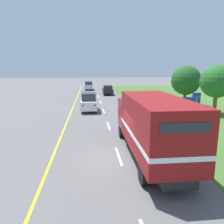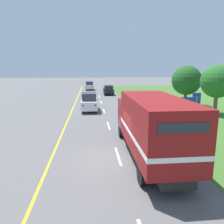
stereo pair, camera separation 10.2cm
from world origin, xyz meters
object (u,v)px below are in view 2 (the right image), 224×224
(lead_car_white, at_px, (89,102))
(lead_car_black_ahead, at_px, (108,90))
(horse_trailer_truck, at_px, (151,124))
(delineator_post, at_px, (171,128))
(roadside_tree_mid, at_px, (186,80))
(roadside_tree_near, at_px, (217,82))
(lead_car_silver_ahead, at_px, (89,86))
(highway_sign, at_px, (188,105))

(lead_car_white, relative_size, lead_car_black_ahead, 0.97)
(horse_trailer_truck, relative_size, delineator_post, 9.19)
(horse_trailer_truck, relative_size, roadside_tree_mid, 1.68)
(lead_car_black_ahead, height_order, delineator_post, lead_car_black_ahead)
(roadside_tree_near, xyz_separation_m, delineator_post, (-7.32, -6.62, -2.98))
(lead_car_white, height_order, lead_car_silver_ahead, lead_car_white)
(lead_car_white, bearing_deg, delineator_post, -58.41)
(horse_trailer_truck, height_order, lead_car_black_ahead, horse_trailer_truck)
(lead_car_white, bearing_deg, horse_trailer_truck, -76.51)
(lead_car_white, relative_size, lead_car_silver_ahead, 0.96)
(lead_car_silver_ahead, bearing_deg, lead_car_black_ahead, -69.31)
(horse_trailer_truck, bearing_deg, lead_car_black_ahead, 89.82)
(highway_sign, bearing_deg, delineator_post, -139.43)
(roadside_tree_near, relative_size, roadside_tree_mid, 1.01)
(lead_car_silver_ahead, height_order, roadside_tree_near, roadside_tree_near)
(delineator_post, bearing_deg, lead_car_black_ahead, 95.93)
(lead_car_black_ahead, height_order, highway_sign, highway_sign)
(lead_car_black_ahead, relative_size, roadside_tree_near, 0.83)
(lead_car_black_ahead, height_order, roadside_tree_near, roadside_tree_near)
(lead_car_black_ahead, relative_size, delineator_post, 4.56)
(roadside_tree_near, xyz_separation_m, roadside_tree_mid, (-0.63, 6.06, -0.21))
(horse_trailer_truck, height_order, highway_sign, horse_trailer_truck)
(lead_car_silver_ahead, height_order, delineator_post, lead_car_silver_ahead)
(roadside_tree_mid, bearing_deg, lead_car_silver_ahead, 120.53)
(horse_trailer_truck, xyz_separation_m, lead_car_white, (-3.34, 13.92, -0.91))
(delineator_post, bearing_deg, lead_car_silver_ahead, 100.06)
(delineator_post, bearing_deg, horse_trailer_truck, -123.42)
(lead_car_silver_ahead, bearing_deg, horse_trailer_truck, -84.95)
(lead_car_silver_ahead, bearing_deg, highway_sign, -76.06)
(lead_car_silver_ahead, bearing_deg, delineator_post, -79.94)
(lead_car_silver_ahead, relative_size, highway_sign, 1.51)
(horse_trailer_truck, distance_m, lead_car_white, 14.34)
(roadside_tree_near, height_order, roadside_tree_mid, roadside_tree_near)
(horse_trailer_truck, bearing_deg, lead_car_silver_ahead, 95.05)
(lead_car_black_ahead, bearing_deg, roadside_tree_mid, -53.23)
(highway_sign, bearing_deg, roadside_tree_mid, 66.84)
(lead_car_black_ahead, bearing_deg, lead_car_white, -102.64)
(roadside_tree_mid, distance_m, delineator_post, 14.60)
(lead_car_white, distance_m, roadside_tree_near, 13.96)
(highway_sign, distance_m, roadside_tree_near, 7.41)
(highway_sign, distance_m, roadside_tree_mid, 12.00)
(lead_car_silver_ahead, relative_size, roadside_tree_mid, 0.84)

